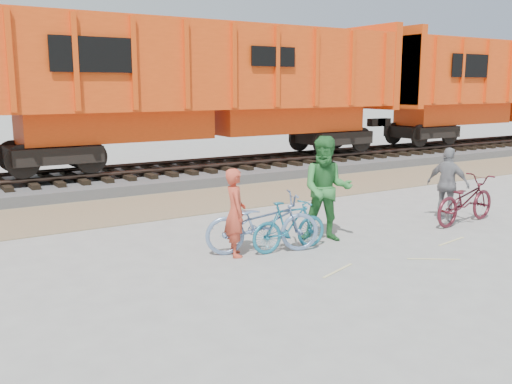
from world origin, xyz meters
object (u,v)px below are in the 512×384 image
Objects in this scene: hopper_car_center at (210,84)px; bicycle_maroon at (465,200)px; person_man at (327,189)px; person_woman at (448,184)px; bicycle_teal at (290,226)px; hopper_car_right at (500,85)px; bicycle_blue at (262,223)px; person_solo at (235,213)px.

bicycle_maroon is (1.59, -8.75, -2.49)m from hopper_car_center.
person_woman is at bearing 35.78° from person_man.
bicycle_teal is 0.78× the size of bicycle_maroon.
person_woman is at bearing -148.27° from hopper_car_right.
hopper_car_right is 6.95× the size of person_man.
person_woman is at bearing -86.32° from bicycle_teal.
bicycle_teal is at bearing -87.87° from bicycle_blue.
person_solo is (-3.82, -8.18, -2.23)m from hopper_car_center.
bicycle_maroon is at bearing -79.68° from hopper_car_center.
hopper_car_center is 15.00m from hopper_car_right.
hopper_car_center is at bearing -5.88° from person_woman.
hopper_car_right is at bearing -62.54° from bicycle_maroon.
person_woman is at bearing -79.86° from hopper_car_center.
hopper_car_right reaches higher than bicycle_blue.
hopper_car_center is at bearing -1.64° from bicycle_blue.
person_woman is at bearing -70.67° from bicycle_blue.
person_solo reaches higher than bicycle_blue.
bicycle_maroon is at bearing 178.02° from person_woman.
hopper_car_right reaches higher than bicycle_maroon.
person_man reaches higher than bicycle_teal.
person_solo reaches higher than bicycle_teal.
bicycle_maroon is at bearing 29.22° from person_man.
bicycle_maroon is 1.27× the size of person_solo.
bicycle_maroon is 1.21× the size of person_woman.
hopper_car_center is 8.62× the size of person_woman.
hopper_car_right reaches higher than bicycle_teal.
person_man reaches higher than bicycle_blue.
hopper_car_center reaches higher than bicycle_maroon.
person_man is at bearing -68.11° from bicycle_blue.
hopper_car_center is 9.26m from bicycle_teal.
person_man reaches higher than bicycle_maroon.
bicycle_blue is 0.56m from person_solo.
person_man is 3.34m from person_woman.
bicycle_teal is (0.48, -0.16, -0.08)m from bicycle_blue.
person_solo is at bearing 78.28° from bicycle_maroon.
hopper_car_right reaches higher than person_man.
person_woman is (4.81, -0.07, 0.27)m from bicycle_blue.
person_man is (1.48, 0.04, 0.47)m from bicycle_blue.
bicycle_maroon is at bearing -146.87° from hopper_car_right.
hopper_car_center is 9.11× the size of bicycle_teal.
bicycle_blue reaches higher than bicycle_maroon.
person_woman is (-0.10, 0.40, 0.29)m from bicycle_maroon.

